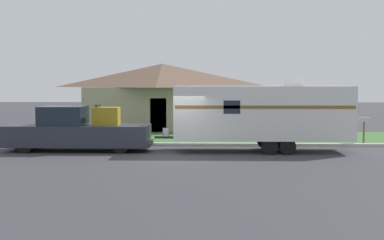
# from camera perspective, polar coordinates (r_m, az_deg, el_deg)

# --- Properties ---
(ground_plane) EXTENTS (120.00, 120.00, 0.00)m
(ground_plane) POSITION_cam_1_polar(r_m,az_deg,el_deg) (22.24, -1.86, -3.91)
(ground_plane) COLOR #38383D
(curb_strip) EXTENTS (80.00, 0.30, 0.14)m
(curb_strip) POSITION_cam_1_polar(r_m,az_deg,el_deg) (25.94, -1.35, -2.61)
(curb_strip) COLOR beige
(curb_strip) RESTS_ON ground_plane
(lawn_strip) EXTENTS (80.00, 7.00, 0.03)m
(lawn_strip) POSITION_cam_1_polar(r_m,az_deg,el_deg) (29.57, -0.98, -1.90)
(lawn_strip) COLOR #3D6B33
(lawn_strip) RESTS_ON ground_plane
(house_across_street) EXTENTS (10.22, 6.60, 4.31)m
(house_across_street) POSITION_cam_1_polar(r_m,az_deg,el_deg) (35.77, -3.18, 2.69)
(house_across_street) COLOR gray
(house_across_street) RESTS_ON ground_plane
(pickup_truck) EXTENTS (6.52, 1.97, 2.09)m
(pickup_truck) POSITION_cam_1_polar(r_m,az_deg,el_deg) (24.52, -12.19, -1.17)
(pickup_truck) COLOR black
(pickup_truck) RESTS_ON ground_plane
(travel_trailer) EXTENTS (8.66, 2.35, 3.19)m
(travel_trailer) POSITION_cam_1_polar(r_m,az_deg,el_deg) (23.87, 7.50, 0.77)
(travel_trailer) COLOR black
(travel_trailer) RESTS_ON ground_plane
(mailbox) EXTENTS (0.48, 0.20, 1.37)m
(mailbox) POSITION_cam_1_polar(r_m,az_deg,el_deg) (27.50, 17.87, -0.38)
(mailbox) COLOR brown
(mailbox) RESTS_ON ground_plane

